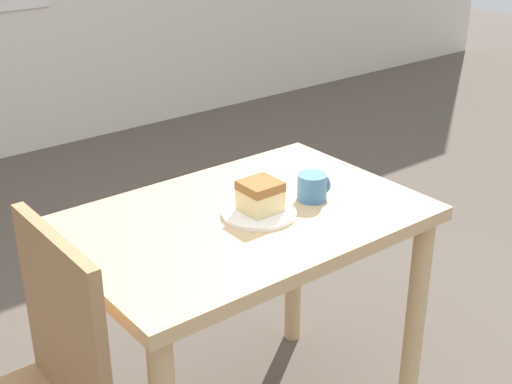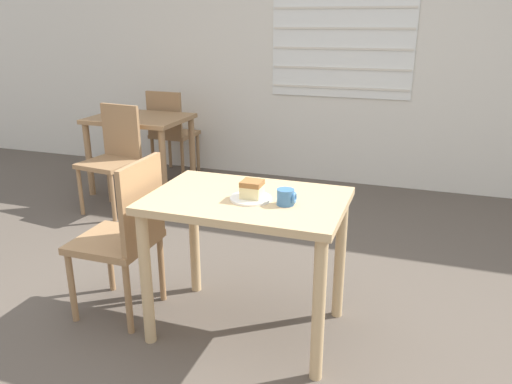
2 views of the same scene
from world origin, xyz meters
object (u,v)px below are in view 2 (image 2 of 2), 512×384
at_px(cake_slice, 252,189).
at_px(coffee_mug, 286,197).
at_px(chair_near_window, 125,233).
at_px(plate, 251,198).
at_px(dining_table_far, 140,129).
at_px(chair_far_opposite, 171,130).
at_px(dining_table_near, 247,221).
at_px(chair_far_corner, 114,155).

xyz_separation_m(cake_slice, coffee_mug, (0.18, -0.02, -0.02)).
height_order(chair_near_window, plate, chair_near_window).
height_order(dining_table_far, chair_near_window, chair_near_window).
bearing_deg(coffee_mug, chair_near_window, -178.50).
distance_m(dining_table_far, coffee_mug, 2.81).
distance_m(chair_far_opposite, coffee_mug, 3.20).
bearing_deg(dining_table_near, chair_near_window, -174.24).
relative_size(chair_far_corner, chair_far_opposite, 1.00).
bearing_deg(dining_table_near, coffee_mug, -11.87).
bearing_deg(cake_slice, chair_far_corner, 141.80).
height_order(chair_far_opposite, coffee_mug, chair_far_opposite).
xyz_separation_m(chair_far_corner, coffee_mug, (1.95, -1.41, 0.31)).
bearing_deg(dining_table_far, coffee_mug, -44.28).
xyz_separation_m(dining_table_far, chair_far_opposite, (0.04, 0.55, -0.11)).
xyz_separation_m(chair_far_corner, cake_slice, (1.77, -1.40, 0.32)).
bearing_deg(dining_table_near, chair_far_opposite, 125.49).
height_order(plate, coffee_mug, coffee_mug).
bearing_deg(chair_near_window, dining_table_near, 95.76).
xyz_separation_m(dining_table_near, cake_slice, (0.04, -0.03, 0.18)).
height_order(cake_slice, coffee_mug, cake_slice).
relative_size(chair_near_window, plate, 4.42).
relative_size(cake_slice, coffee_mug, 1.09).
distance_m(plate, cake_slice, 0.05).
relative_size(chair_far_corner, cake_slice, 9.04).
distance_m(cake_slice, coffee_mug, 0.18).
bearing_deg(coffee_mug, chair_far_opposite, 128.21).
height_order(chair_far_corner, chair_far_opposite, same).
relative_size(dining_table_near, dining_table_far, 1.10).
relative_size(dining_table_far, chair_far_opposite, 0.98).
xyz_separation_m(dining_table_far, cake_slice, (1.83, -1.94, 0.21)).
bearing_deg(chair_near_window, plate, 93.06).
distance_m(chair_far_corner, cake_slice, 2.28).
relative_size(dining_table_near, plate, 4.75).
height_order(dining_table_far, plate, plate).
height_order(dining_table_far, cake_slice, cake_slice).
height_order(chair_near_window, coffee_mug, chair_near_window).
distance_m(dining_table_near, cake_slice, 0.19).
distance_m(dining_table_far, chair_far_corner, 0.56).
distance_m(chair_near_window, chair_far_corner, 1.78).
distance_m(chair_near_window, chair_far_opposite, 2.74).
distance_m(chair_far_opposite, cake_slice, 3.08).
xyz_separation_m(plate, coffee_mug, (0.19, -0.01, 0.03)).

